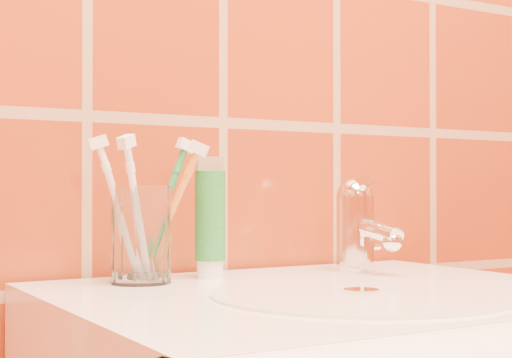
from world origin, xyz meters
TOP-DOWN VIEW (x-y plane):
  - glass_tumbler at (-0.15, 1.11)m, footprint 0.07×0.07m
  - toothpaste_tube at (-0.06, 1.12)m, footprint 0.04×0.04m
  - faucet at (0.14, 1.09)m, footprint 0.05×0.11m
  - toothbrush_0 at (-0.18, 1.11)m, footprint 0.10×0.09m
  - toothbrush_1 at (-0.12, 1.12)m, footprint 0.09×0.09m
  - toothbrush_2 at (-0.12, 1.10)m, footprint 0.14×0.13m
  - toothbrush_3 at (-0.16, 1.09)m, footprint 0.11×0.10m

SIDE VIEW (x-z plane):
  - glass_tumbler at x=-0.15m, z-range 0.85..0.96m
  - faucet at x=0.14m, z-range 0.85..0.97m
  - toothpaste_tube at x=-0.06m, z-range 0.85..0.99m
  - toothbrush_2 at x=-0.12m, z-range 0.84..1.02m
  - toothbrush_3 at x=-0.16m, z-range 0.84..1.02m
  - toothbrush_0 at x=-0.18m, z-range 0.84..1.02m
  - toothbrush_1 at x=-0.12m, z-range 0.85..1.01m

